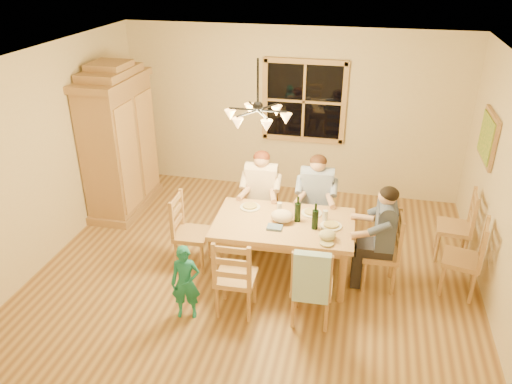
% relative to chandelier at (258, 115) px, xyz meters
% --- Properties ---
extents(floor, '(5.50, 5.50, 0.00)m').
position_rel_chandelier_xyz_m(floor, '(0.00, 0.00, -2.08)').
color(floor, brown).
rests_on(floor, ground).
extents(ceiling, '(5.50, 5.00, 0.02)m').
position_rel_chandelier_xyz_m(ceiling, '(0.00, 0.00, 0.62)').
color(ceiling, white).
rests_on(ceiling, wall_back).
extents(wall_back, '(5.50, 0.02, 2.70)m').
position_rel_chandelier_xyz_m(wall_back, '(0.00, 2.50, -0.73)').
color(wall_back, beige).
rests_on(wall_back, floor).
extents(wall_left, '(0.02, 5.00, 2.70)m').
position_rel_chandelier_xyz_m(wall_left, '(-2.75, 0.00, -0.73)').
color(wall_left, beige).
rests_on(wall_left, floor).
extents(wall_right, '(0.02, 5.00, 2.70)m').
position_rel_chandelier_xyz_m(wall_right, '(2.75, 0.00, -0.73)').
color(wall_right, beige).
rests_on(wall_right, floor).
extents(window, '(1.30, 0.06, 1.30)m').
position_rel_chandelier_xyz_m(window, '(0.20, 2.47, -0.53)').
color(window, black).
rests_on(window, wall_back).
extents(painting, '(0.06, 0.78, 0.64)m').
position_rel_chandelier_xyz_m(painting, '(2.71, 1.20, -0.48)').
color(painting, olive).
rests_on(painting, wall_right).
extents(chandelier, '(0.77, 0.68, 0.71)m').
position_rel_chandelier_xyz_m(chandelier, '(0.00, 0.00, 0.00)').
color(chandelier, black).
rests_on(chandelier, ceiling).
extents(armoire, '(0.66, 1.40, 2.30)m').
position_rel_chandelier_xyz_m(armoire, '(-2.42, 1.21, -1.02)').
color(armoire, olive).
rests_on(armoire, floor).
extents(dining_table, '(1.73, 1.10, 0.76)m').
position_rel_chandelier_xyz_m(dining_table, '(0.34, -0.04, -1.42)').
color(dining_table, tan).
rests_on(dining_table, floor).
extents(chair_far_left, '(0.46, 0.44, 0.99)m').
position_rel_chandelier_xyz_m(chair_far_left, '(-0.12, 0.75, -1.77)').
color(chair_far_left, '#AA734B').
rests_on(chair_far_left, floor).
extents(chair_far_right, '(0.46, 0.44, 0.99)m').
position_rel_chandelier_xyz_m(chair_far_right, '(0.64, 0.77, -1.77)').
color(chair_far_right, '#AA734B').
rests_on(chair_far_right, floor).
extents(chair_near_left, '(0.46, 0.44, 0.99)m').
position_rel_chandelier_xyz_m(chair_near_left, '(-0.06, -0.85, -1.77)').
color(chair_near_left, '#AA734B').
rests_on(chair_near_left, floor).
extents(chair_near_right, '(0.46, 0.44, 0.99)m').
position_rel_chandelier_xyz_m(chair_near_right, '(0.79, -0.82, -1.77)').
color(chair_near_right, '#AA734B').
rests_on(chair_near_right, floor).
extents(chair_end_left, '(0.44, 0.46, 0.99)m').
position_rel_chandelier_xyz_m(chair_end_left, '(-0.84, -0.08, -1.77)').
color(chair_end_left, '#AA734B').
rests_on(chair_end_left, floor).
extents(chair_end_right, '(0.44, 0.46, 0.99)m').
position_rel_chandelier_xyz_m(chair_end_right, '(1.51, 0.01, -1.77)').
color(chair_end_right, '#AA734B').
rests_on(chair_end_right, floor).
extents(adult_woman, '(0.41, 0.43, 0.87)m').
position_rel_chandelier_xyz_m(adult_woman, '(-0.12, 0.75, -1.24)').
color(adult_woman, beige).
rests_on(adult_woman, floor).
extents(adult_plaid_man, '(0.41, 0.43, 0.87)m').
position_rel_chandelier_xyz_m(adult_plaid_man, '(0.64, 0.77, -1.24)').
color(adult_plaid_man, '#384F9A').
rests_on(adult_plaid_man, floor).
extents(adult_slate_man, '(0.43, 0.41, 0.87)m').
position_rel_chandelier_xyz_m(adult_slate_man, '(1.51, 0.01, -1.24)').
color(adult_slate_man, '#434D6C').
rests_on(adult_slate_man, floor).
extents(towel, '(0.38, 0.11, 0.58)m').
position_rel_chandelier_xyz_m(towel, '(0.80, -1.01, -1.38)').
color(towel, '#A4CEDE').
rests_on(towel, chair_near_right).
extents(wine_bottle_a, '(0.08, 0.08, 0.33)m').
position_rel_chandelier_xyz_m(wine_bottle_a, '(0.49, 0.02, -1.15)').
color(wine_bottle_a, black).
rests_on(wine_bottle_a, dining_table).
extents(wine_bottle_b, '(0.08, 0.08, 0.33)m').
position_rel_chandelier_xyz_m(wine_bottle_b, '(0.72, -0.11, -1.15)').
color(wine_bottle_b, black).
rests_on(wine_bottle_b, dining_table).
extents(plate_woman, '(0.26, 0.26, 0.02)m').
position_rel_chandelier_xyz_m(plate_woman, '(-0.15, 0.22, -1.31)').
color(plate_woman, white).
rests_on(plate_woman, dining_table).
extents(plate_plaid, '(0.26, 0.26, 0.02)m').
position_rel_chandelier_xyz_m(plate_plaid, '(0.64, 0.24, -1.31)').
color(plate_plaid, white).
rests_on(plate_plaid, dining_table).
extents(plate_slate, '(0.26, 0.26, 0.02)m').
position_rel_chandelier_xyz_m(plate_slate, '(0.90, -0.03, -1.31)').
color(plate_slate, white).
rests_on(plate_slate, dining_table).
extents(wine_glass_a, '(0.06, 0.06, 0.14)m').
position_rel_chandelier_xyz_m(wine_glass_a, '(0.24, 0.18, -1.25)').
color(wine_glass_a, silver).
rests_on(wine_glass_a, dining_table).
extents(wine_glass_b, '(0.06, 0.06, 0.14)m').
position_rel_chandelier_xyz_m(wine_glass_b, '(0.82, 0.10, -1.25)').
color(wine_glass_b, silver).
rests_on(wine_glass_b, dining_table).
extents(cap, '(0.20, 0.20, 0.11)m').
position_rel_chandelier_xyz_m(cap, '(0.89, -0.32, -1.26)').
color(cap, tan).
rests_on(cap, dining_table).
extents(napkin, '(0.19, 0.15, 0.03)m').
position_rel_chandelier_xyz_m(napkin, '(0.26, -0.22, -1.30)').
color(napkin, '#556D9C').
rests_on(napkin, dining_table).
extents(cloth_bundle, '(0.28, 0.22, 0.15)m').
position_rel_chandelier_xyz_m(cloth_bundle, '(0.31, -0.04, -1.24)').
color(cloth_bundle, beige).
rests_on(cloth_bundle, dining_table).
extents(child, '(0.36, 0.28, 0.90)m').
position_rel_chandelier_xyz_m(child, '(-0.57, -1.06, -1.63)').
color(child, '#1B7A6C').
rests_on(child, floor).
extents(chair_spare_front, '(0.50, 0.52, 0.99)m').
position_rel_chandelier_xyz_m(chair_spare_front, '(2.45, 0.08, -1.77)').
color(chair_spare_front, '#AA734B').
rests_on(chair_spare_front, floor).
extents(chair_spare_back, '(0.46, 0.47, 0.99)m').
position_rel_chandelier_xyz_m(chair_spare_back, '(2.45, 0.84, -1.77)').
color(chair_spare_back, '#AA734B').
rests_on(chair_spare_back, floor).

